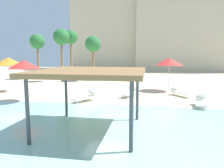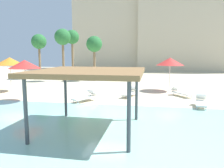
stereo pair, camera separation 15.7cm
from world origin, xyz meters
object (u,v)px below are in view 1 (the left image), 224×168
at_px(lounge_chair_4, 130,92).
at_px(palm_tree_3, 71,38).
at_px(palm_tree_1, 93,45).
at_px(shade_pavilion, 91,74).
at_px(beach_umbrella_orange_3, 8,61).
at_px(palm_tree_2, 37,42).
at_px(lounge_chair_5, 180,92).
at_px(beach_umbrella_red_0, 24,64).
at_px(palm_tree_0, 61,38).
at_px(beach_umbrella_red_1, 169,62).
at_px(lounge_chair_3, 201,102).
at_px(lounge_chair_0, 86,97).

relative_size(lounge_chair_4, palm_tree_3, 0.31).
relative_size(palm_tree_1, palm_tree_3, 0.83).
relative_size(shade_pavilion, beach_umbrella_orange_3, 1.46).
bearing_deg(beach_umbrella_orange_3, palm_tree_2, 104.07).
bearing_deg(lounge_chair_5, palm_tree_1, -167.17).
xyz_separation_m(beach_umbrella_red_0, lounge_chair_4, (6.81, 3.05, -2.22)).
xyz_separation_m(beach_umbrella_red_0, lounge_chair_5, (10.63, 3.92, -2.22)).
bearing_deg(palm_tree_0, palm_tree_1, 13.81).
distance_m(beach_umbrella_red_0, palm_tree_2, 14.42).
relative_size(lounge_chair_4, lounge_chair_5, 1.05).
height_order(shade_pavilion, palm_tree_2, palm_tree_2).
relative_size(beach_umbrella_red_0, lounge_chair_5, 1.49).
bearing_deg(palm_tree_3, palm_tree_0, -85.40).
height_order(shade_pavilion, beach_umbrella_red_1, beach_umbrella_red_1).
xyz_separation_m(lounge_chair_3, palm_tree_3, (-13.70, 14.81, 5.03)).
distance_m(shade_pavilion, beach_umbrella_orange_3, 12.52).
relative_size(beach_umbrella_orange_3, palm_tree_3, 0.46).
relative_size(lounge_chair_5, palm_tree_0, 0.31).
bearing_deg(beach_umbrella_red_1, lounge_chair_4, -134.46).
distance_m(beach_umbrella_orange_3, palm_tree_0, 8.36).
bearing_deg(beach_umbrella_red_0, lounge_chair_3, 2.41).
bearing_deg(beach_umbrella_red_1, shade_pavilion, -110.24).
xyz_separation_m(shade_pavilion, lounge_chair_5, (4.76, 8.70, -2.10)).
distance_m(beach_umbrella_red_0, beach_umbrella_orange_3, 4.95).
distance_m(lounge_chair_4, palm_tree_0, 12.96).
xyz_separation_m(shade_pavilion, beach_umbrella_red_0, (-5.88, 4.78, 0.12)).
xyz_separation_m(lounge_chair_0, lounge_chair_4, (2.81, 2.24, 0.00)).
xyz_separation_m(lounge_chair_0, palm_tree_3, (-6.31, 14.48, 5.03)).
bearing_deg(beach_umbrella_red_1, lounge_chair_0, -137.59).
xyz_separation_m(palm_tree_0, palm_tree_2, (-3.94, 1.66, -0.38)).
bearing_deg(palm_tree_3, shade_pavilion, -67.81).
relative_size(palm_tree_0, palm_tree_3, 0.95).
bearing_deg(lounge_chair_3, beach_umbrella_red_1, -155.45).
distance_m(lounge_chair_4, palm_tree_3, 16.07).
bearing_deg(beach_umbrella_red_0, beach_umbrella_red_1, 32.12).
relative_size(shade_pavilion, lounge_chair_5, 2.27).
xyz_separation_m(palm_tree_0, palm_tree_3, (-0.32, 3.99, 0.28)).
height_order(lounge_chair_0, lounge_chair_3, same).
distance_m(lounge_chair_0, palm_tree_2, 16.29).
distance_m(lounge_chair_3, palm_tree_0, 17.85).
xyz_separation_m(lounge_chair_0, palm_tree_1, (-2.40, 11.37, 3.98)).
height_order(beach_umbrella_red_0, lounge_chair_0, beach_umbrella_red_0).
bearing_deg(palm_tree_2, palm_tree_0, -22.91).
bearing_deg(beach_umbrella_orange_3, palm_tree_3, 84.04).
relative_size(beach_umbrella_red_0, lounge_chair_3, 1.44).
distance_m(lounge_chair_3, lounge_chair_5, 3.53).
bearing_deg(lounge_chair_4, lounge_chair_5, 121.74).
distance_m(lounge_chair_0, palm_tree_3, 16.58).
height_order(lounge_chair_0, palm_tree_3, palm_tree_3).
bearing_deg(lounge_chair_3, lounge_chair_4, -108.90).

